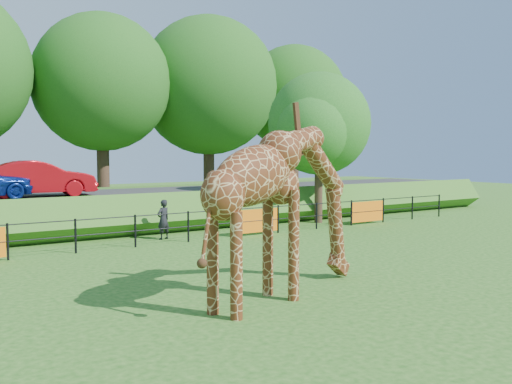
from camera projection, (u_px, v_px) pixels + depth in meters
ground at (346, 285)px, 13.70m from camera, size 90.00×90.00×0.00m
giraffe at (285, 211)px, 12.49m from camera, size 5.38×2.47×3.81m
perimeter_fence at (188, 227)px, 20.21m from camera, size 28.07×0.10×1.10m
embankment at (111, 207)px, 26.34m from camera, size 40.00×9.00×1.30m
road at (123, 194)px, 25.06m from camera, size 40.00×5.00×0.12m
car_red at (38, 179)px, 22.60m from camera, size 4.48×1.94×1.43m
visitor at (163, 219)px, 20.82m from camera, size 0.60×0.48×1.46m
tree_east at (320, 128)px, 25.62m from camera, size 5.40×4.71×6.76m
bg_tree_line at (100, 81)px, 32.28m from camera, size 37.30×8.80×11.82m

